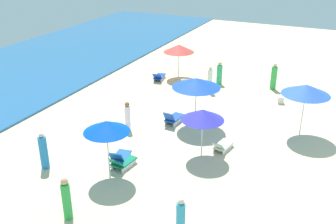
# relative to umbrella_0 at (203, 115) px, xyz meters

# --- Properties ---
(umbrella_0) EXTENTS (1.89, 1.89, 2.30)m
(umbrella_0) POSITION_rel_umbrella_0_xyz_m (0.00, 0.00, 0.00)
(umbrella_0) COLOR silver
(umbrella_0) RESTS_ON ground_plane
(lounge_chair_0_0) EXTENTS (1.35, 0.75, 0.60)m
(lounge_chair_0_0) POSITION_rel_umbrella_0_xyz_m (0.91, -0.70, -1.82)
(lounge_chair_0_0) COLOR silver
(lounge_chair_0_0) RESTS_ON ground_plane
(umbrella_1) EXTENTS (2.11, 2.11, 2.36)m
(umbrella_1) POSITION_rel_umbrella_0_xyz_m (9.46, 5.27, 0.04)
(umbrella_1) COLOR silver
(umbrella_1) RESTS_ON ground_plane
(lounge_chair_1_0) EXTENTS (1.35, 0.92, 0.57)m
(lounge_chair_1_0) POSITION_rel_umbrella_0_xyz_m (8.37, 4.22, -1.82)
(lounge_chair_1_0) COLOR silver
(lounge_chair_1_0) RESTS_ON ground_plane
(lounge_chair_1_1) EXTENTS (1.52, 0.82, 0.62)m
(lounge_chair_1_1) POSITION_rel_umbrella_0_xyz_m (8.44, 6.30, -1.82)
(lounge_chair_1_1) COLOR silver
(lounge_chair_1_1) RESTS_ON ground_plane
(umbrella_2) EXTENTS (2.47, 2.47, 2.61)m
(umbrella_2) POSITION_rel_umbrella_0_xyz_m (2.84, 1.42, 0.31)
(umbrella_2) COLOR silver
(umbrella_2) RESTS_ON ground_plane
(lounge_chair_2_0) EXTENTS (1.41, 0.71, 0.80)m
(lounge_chair_2_0) POSITION_rel_umbrella_0_xyz_m (2.58, 2.56, -1.77)
(lounge_chair_2_0) COLOR silver
(lounge_chair_2_0) RESTS_ON ground_plane
(umbrella_3) EXTENTS (1.85, 1.85, 2.54)m
(umbrella_3) POSITION_rel_umbrella_0_xyz_m (-3.18, 2.84, 0.26)
(umbrella_3) COLOR silver
(umbrella_3) RESTS_ON ground_plane
(lounge_chair_3_0) EXTENTS (1.32, 0.77, 0.65)m
(lounge_chair_3_0) POSITION_rel_umbrella_0_xyz_m (-2.34, 2.73, -1.80)
(lounge_chair_3_0) COLOR silver
(lounge_chair_3_0) RESTS_ON ground_plane
(lounge_chair_3_1) EXTENTS (1.32, 0.79, 0.74)m
(lounge_chair_3_1) POSITION_rel_umbrella_0_xyz_m (-2.03, 3.04, -1.79)
(lounge_chair_3_1) COLOR silver
(lounge_chair_3_1) RESTS_ON ground_plane
(umbrella_4) EXTENTS (2.30, 2.30, 2.69)m
(umbrella_4) POSITION_rel_umbrella_0_xyz_m (3.98, -3.73, 0.38)
(umbrella_4) COLOR silver
(umbrella_4) RESTS_ON ground_plane
(beachgoer_0) EXTENTS (0.50, 0.50, 1.54)m
(beachgoer_0) POSITION_rel_umbrella_0_xyz_m (9.39, 2.28, -1.34)
(beachgoer_0) COLOR #30A76C
(beachgoer_0) RESTS_ON ground_plane
(beachgoer_1) EXTENTS (0.41, 0.41, 1.67)m
(beachgoer_1) POSITION_rel_umbrella_0_xyz_m (-3.76, 5.72, -1.28)
(beachgoer_1) COLOR #267AC1
(beachgoer_1) RESTS_ON ground_plane
(beachgoer_2) EXTENTS (0.48, 0.48, 1.74)m
(beachgoer_2) POSITION_rel_umbrella_0_xyz_m (9.94, -1.18, -1.24)
(beachgoer_2) COLOR green
(beachgoer_2) RESTS_ON ground_plane
(beachgoer_3) EXTENTS (0.38, 0.38, 1.68)m
(beachgoer_3) POSITION_rel_umbrella_0_xyz_m (7.73, 2.36, -1.26)
(beachgoer_3) COLOR silver
(beachgoer_3) RESTS_ON ground_plane
(beachgoer_4) EXTENTS (0.40, 0.40, 1.54)m
(beachgoer_4) POSITION_rel_umbrella_0_xyz_m (0.87, 4.34, -1.30)
(beachgoer_4) COLOR white
(beachgoer_4) RESTS_ON ground_plane
(beachgoer_5) EXTENTS (0.34, 0.34, 1.61)m
(beachgoer_5) POSITION_rel_umbrella_0_xyz_m (-5.33, -1.28, -1.29)
(beachgoer_5) COLOR #3296C1
(beachgoer_5) RESTS_ON ground_plane
(beachgoer_6) EXTENTS (0.44, 0.44, 1.67)m
(beachgoer_6) POSITION_rel_umbrella_0_xyz_m (-6.03, 2.72, -1.25)
(beachgoer_6) COLOR green
(beachgoer_6) RESTS_ON ground_plane
(cooler_box_0) EXTENTS (0.57, 0.47, 0.42)m
(cooler_box_0) POSITION_rel_umbrella_0_xyz_m (7.84, -2.07, -1.84)
(cooler_box_0) COLOR white
(cooler_box_0) RESTS_ON ground_plane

